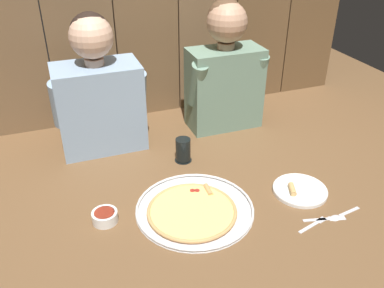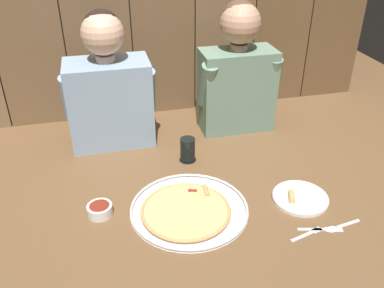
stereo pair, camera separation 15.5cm
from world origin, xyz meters
TOP-DOWN VIEW (x-y plane):
  - ground_plane at (0.00, 0.00)m, footprint 3.20×3.20m
  - pizza_tray at (-0.08, -0.07)m, footprint 0.43×0.43m
  - dinner_plate at (0.35, -0.10)m, footprint 0.21×0.21m
  - drinking_glass at (0.00, 0.27)m, footprint 0.07×0.07m
  - dipping_bowl at (-0.39, -0.01)m, footprint 0.09×0.09m
  - table_fork at (0.29, -0.28)m, footprint 0.13×0.05m
  - table_knife at (0.34, -0.27)m, footprint 0.15×0.05m
  - table_spoon at (0.41, -0.27)m, footprint 0.14×0.04m
  - diner_left at (-0.30, 0.52)m, footprint 0.40×0.22m
  - diner_right at (0.30, 0.52)m, footprint 0.38×0.21m

SIDE VIEW (x-z plane):
  - ground_plane at x=0.00m, z-range 0.00..0.00m
  - table_knife at x=0.34m, z-range 0.00..0.00m
  - table_fork at x=0.29m, z-range 0.00..0.01m
  - table_spoon at x=0.41m, z-range 0.00..0.01m
  - dinner_plate at x=0.35m, z-range -0.01..0.03m
  - pizza_tray at x=-0.08m, z-range 0.00..0.02m
  - dipping_bowl at x=-0.39m, z-range 0.00..0.04m
  - drinking_glass at x=0.00m, z-range 0.00..0.10m
  - diner_left at x=-0.30m, z-range -0.03..0.57m
  - diner_right at x=0.30m, z-range -0.01..0.60m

